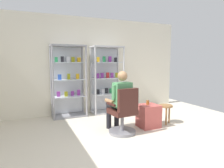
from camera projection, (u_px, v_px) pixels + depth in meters
ground_plane at (140, 157)px, 3.09m from camera, size 7.20×7.20×0.00m
back_wall at (85, 66)px, 5.66m from camera, size 6.00×0.10×2.70m
display_cabinet_left at (68, 81)px, 5.27m from camera, size 0.90×0.45×1.90m
display_cabinet_right at (106, 79)px, 5.71m from camera, size 0.90×0.45×1.90m
office_chair at (124, 115)px, 4.01m from camera, size 0.59×0.56×0.96m
seated_shopkeeper at (120, 98)px, 4.11m from camera, size 0.51×0.59×1.29m
storage_crate at (148, 116)px, 4.46m from camera, size 0.44×0.41×0.51m
tea_glass at (148, 102)px, 4.46m from camera, size 0.07×0.07×0.10m
wooden_stool at (166, 109)px, 4.68m from camera, size 0.32×0.32×0.45m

